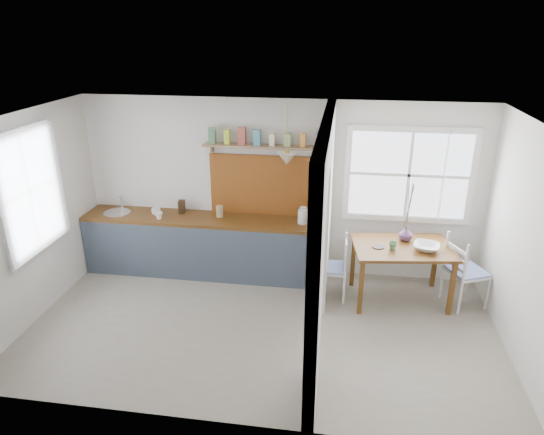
# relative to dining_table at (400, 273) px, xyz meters

# --- Properties ---
(floor) EXTENTS (5.80, 3.20, 0.01)m
(floor) POSITION_rel_dining_table_xyz_m (-1.74, -0.94, -0.40)
(floor) COLOR gray
(floor) RESTS_ON ground
(ceiling) EXTENTS (5.80, 3.20, 0.01)m
(ceiling) POSITION_rel_dining_table_xyz_m (-1.74, -0.94, 2.20)
(ceiling) COLOR beige
(ceiling) RESTS_ON walls
(walls) EXTENTS (5.81, 3.21, 2.60)m
(walls) POSITION_rel_dining_table_xyz_m (-1.74, -0.94, 0.90)
(walls) COLOR beige
(walls) RESTS_ON floor
(partition) EXTENTS (0.12, 3.20, 2.60)m
(partition) POSITION_rel_dining_table_xyz_m (-1.04, -0.89, 1.05)
(partition) COLOR beige
(partition) RESTS_ON floor
(kitchen_window) EXTENTS (0.10, 1.16, 1.50)m
(kitchen_window) POSITION_rel_dining_table_xyz_m (-4.61, -0.94, 1.25)
(kitchen_window) COLOR white
(kitchen_window) RESTS_ON walls
(nook_window) EXTENTS (1.76, 0.10, 1.30)m
(nook_window) POSITION_rel_dining_table_xyz_m (0.06, 0.62, 1.20)
(nook_window) COLOR white
(nook_window) RESTS_ON walls
(counter) EXTENTS (3.50, 0.60, 0.90)m
(counter) POSITION_rel_dining_table_xyz_m (-2.87, 0.38, 0.05)
(counter) COLOR brown
(counter) RESTS_ON floor
(sink) EXTENTS (0.40, 0.40, 0.02)m
(sink) POSITION_rel_dining_table_xyz_m (-4.17, 0.36, 0.49)
(sink) COLOR silver
(sink) RESTS_ON counter
(backsplash) EXTENTS (1.65, 0.03, 0.90)m
(backsplash) POSITION_rel_dining_table_xyz_m (-1.94, 0.63, 0.95)
(backsplash) COLOR brown
(backsplash) RESTS_ON walls
(shelf) EXTENTS (1.75, 0.20, 0.21)m
(shelf) POSITION_rel_dining_table_xyz_m (-1.94, 0.55, 1.60)
(shelf) COLOR #8B6D52
(shelf) RESTS_ON walls
(pendant_lamp) EXTENTS (0.26, 0.26, 0.16)m
(pendant_lamp) POSITION_rel_dining_table_xyz_m (-1.59, 0.21, 1.48)
(pendant_lamp) COLOR beige
(pendant_lamp) RESTS_ON ceiling
(utensil_rail) EXTENTS (0.02, 0.50, 0.02)m
(utensil_rail) POSITION_rel_dining_table_xyz_m (-1.13, -0.04, 1.05)
(utensil_rail) COLOR silver
(utensil_rail) RESTS_ON partition
(dining_table) EXTENTS (1.39, 1.02, 0.80)m
(dining_table) POSITION_rel_dining_table_xyz_m (0.00, 0.00, 0.00)
(dining_table) COLOR brown
(dining_table) RESTS_ON floor
(chair_left) EXTENTS (0.41, 0.41, 0.89)m
(chair_left) POSITION_rel_dining_table_xyz_m (-0.93, -0.05, 0.05)
(chair_left) COLOR silver
(chair_left) RESTS_ON floor
(chair_right) EXTENTS (0.61, 0.61, 1.01)m
(chair_right) POSITION_rel_dining_table_xyz_m (0.86, 0.01, 0.10)
(chair_right) COLOR silver
(chair_right) RESTS_ON floor
(kettle) EXTENTS (0.25, 0.22, 0.24)m
(kettle) POSITION_rel_dining_table_xyz_m (-1.37, 0.37, 0.62)
(kettle) COLOR white
(kettle) RESTS_ON counter
(mug_a) EXTENTS (0.12, 0.12, 0.10)m
(mug_a) POSITION_rel_dining_table_xyz_m (-3.45, 0.21, 0.55)
(mug_a) COLOR white
(mug_a) RESTS_ON counter
(mug_b) EXTENTS (0.16, 0.16, 0.10)m
(mug_b) POSITION_rel_dining_table_xyz_m (-3.55, 0.36, 0.55)
(mug_b) COLOR white
(mug_b) RESTS_ON counter
(knife_block) EXTENTS (0.10, 0.13, 0.19)m
(knife_block) POSITION_rel_dining_table_xyz_m (-3.20, 0.51, 0.59)
(knife_block) COLOR #392413
(knife_block) RESTS_ON counter
(jar) EXTENTS (0.12, 0.12, 0.17)m
(jar) POSITION_rel_dining_table_xyz_m (-2.60, 0.43, 0.58)
(jar) COLOR tan
(jar) RESTS_ON counter
(towel_magenta) EXTENTS (0.02, 0.03, 0.49)m
(towel_magenta) POSITION_rel_dining_table_xyz_m (-1.16, 0.03, -0.13)
(towel_magenta) COLOR #D43F63
(towel_magenta) RESTS_ON counter
(towel_orange) EXTENTS (0.02, 0.03, 0.51)m
(towel_orange) POSITION_rel_dining_table_xyz_m (-1.16, -0.01, -0.15)
(towel_orange) COLOR #CB541C
(towel_orange) RESTS_ON counter
(bowl) EXTENTS (0.39, 0.39, 0.08)m
(bowl) POSITION_rel_dining_table_xyz_m (0.29, -0.07, 0.44)
(bowl) COLOR white
(bowl) RESTS_ON dining_table
(table_cup) EXTENTS (0.12, 0.12, 0.10)m
(table_cup) POSITION_rel_dining_table_xyz_m (-0.15, -0.12, 0.45)
(table_cup) COLOR #4C8651
(table_cup) RESTS_ON dining_table
(plate) EXTENTS (0.16, 0.16, 0.01)m
(plate) POSITION_rel_dining_table_xyz_m (-0.33, -0.08, 0.41)
(plate) COLOR black
(plate) RESTS_ON dining_table
(vase) EXTENTS (0.23, 0.23, 0.20)m
(vase) POSITION_rel_dining_table_xyz_m (0.05, 0.19, 0.50)
(vase) COLOR #53355B
(vase) RESTS_ON dining_table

